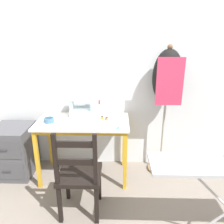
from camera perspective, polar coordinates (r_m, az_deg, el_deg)
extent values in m
plane|color=gray|center=(2.68, -7.88, -19.46)|extent=(14.00, 14.00, 0.00)
cube|color=silver|center=(2.75, -6.97, 10.88)|extent=(10.00, 0.05, 2.55)
cube|color=silver|center=(2.56, -7.61, -2.52)|extent=(1.06, 0.57, 0.02)
cube|color=gold|center=(2.35, -8.49, -5.46)|extent=(0.98, 0.03, 0.04)
cube|color=gold|center=(2.63, -18.93, -11.79)|extent=(0.04, 0.04, 0.71)
cube|color=gold|center=(2.48, 3.45, -12.76)|extent=(0.04, 0.04, 0.71)
cube|color=gold|center=(3.04, -15.83, -7.13)|extent=(0.04, 0.04, 0.71)
cube|color=gold|center=(2.90, 3.18, -7.64)|extent=(0.04, 0.04, 0.71)
cube|color=silver|center=(2.69, -7.13, -0.23)|extent=(0.35, 0.17, 0.08)
cube|color=silver|center=(2.63, -4.46, 2.59)|extent=(0.09, 0.14, 0.20)
cube|color=silver|center=(2.63, -7.79, 3.92)|extent=(0.30, 0.13, 0.07)
cube|color=silver|center=(2.68, -10.52, 1.88)|extent=(0.04, 0.09, 0.13)
cylinder|color=#B22D2D|center=(2.62, -3.31, 2.58)|extent=(0.02, 0.06, 0.06)
cylinder|color=#99999E|center=(2.60, -4.53, 4.92)|extent=(0.01, 0.01, 0.02)
cylinder|color=teal|center=(2.58, -16.13, -2.04)|extent=(0.11, 0.11, 0.05)
cylinder|color=#243D54|center=(2.57, -16.18, -1.54)|extent=(0.09, 0.09, 0.01)
cube|color=silver|center=(2.39, 2.27, -3.60)|extent=(0.06, 0.11, 0.00)
cube|color=silver|center=(2.38, 2.60, -3.68)|extent=(0.08, 0.10, 0.00)
torus|color=#2870B7|center=(2.32, 1.51, -4.24)|extent=(0.03, 0.03, 0.01)
torus|color=#2870B7|center=(2.33, 1.41, -4.22)|extent=(0.03, 0.03, 0.01)
cylinder|color=orange|center=(2.57, -2.57, -1.49)|extent=(0.03, 0.03, 0.04)
cylinder|color=beige|center=(2.57, -2.57, -1.13)|extent=(0.04, 0.04, 0.00)
cylinder|color=beige|center=(2.58, -2.56, -1.84)|extent=(0.04, 0.04, 0.00)
cylinder|color=orange|center=(2.54, -1.42, -1.83)|extent=(0.04, 0.04, 0.03)
cylinder|color=beige|center=(2.54, -1.43, -1.54)|extent=(0.04, 0.04, 0.00)
cylinder|color=beige|center=(2.55, -1.42, -2.12)|extent=(0.04, 0.04, 0.00)
cube|color=black|center=(2.19, -8.39, -15.81)|extent=(0.40, 0.38, 0.04)
cube|color=black|center=(2.48, -11.55, -17.61)|extent=(0.04, 0.04, 0.40)
cube|color=black|center=(2.43, -3.30, -18.07)|extent=(0.04, 0.04, 0.40)
cube|color=black|center=(2.24, -13.48, -22.46)|extent=(0.04, 0.04, 0.40)
cube|color=black|center=(2.18, -4.06, -23.15)|extent=(0.04, 0.04, 0.40)
cube|color=black|center=(1.96, -14.58, -11.87)|extent=(0.04, 0.04, 0.48)
cube|color=black|center=(1.89, -4.40, -12.37)|extent=(0.04, 0.04, 0.48)
cube|color=black|center=(1.85, -9.83, -8.34)|extent=(0.34, 0.02, 0.06)
cube|color=black|center=(1.93, -9.54, -12.77)|extent=(0.34, 0.02, 0.06)
cube|color=#4C4C51|center=(3.03, -24.12, -9.14)|extent=(0.44, 0.48, 0.63)
cube|color=#46464B|center=(2.78, -26.59, -8.88)|extent=(0.41, 0.01, 0.23)
cube|color=#333338|center=(2.77, -26.68, -8.98)|extent=(0.10, 0.01, 0.02)
cube|color=#46464B|center=(2.91, -25.76, -13.74)|extent=(0.41, 0.01, 0.23)
cube|color=#333338|center=(2.90, -25.85, -13.85)|extent=(0.10, 0.01, 0.02)
cylinder|color=#846647|center=(3.05, 12.40, -14.14)|extent=(0.32, 0.32, 0.03)
cylinder|color=#ADA89E|center=(2.81, 13.13, -5.49)|extent=(0.03, 0.03, 0.98)
ellipsoid|color=black|center=(2.60, 14.32, 8.87)|extent=(0.35, 0.25, 0.63)
sphere|color=brown|center=(2.56, 14.94, 16.12)|extent=(0.06, 0.06, 0.06)
cube|color=#C63356|center=(2.48, 14.88, 7.61)|extent=(0.30, 0.01, 0.53)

